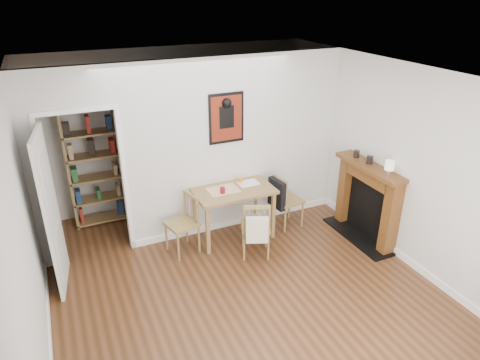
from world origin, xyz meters
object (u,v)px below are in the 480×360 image
dining_table (233,194)px  bookshelf (94,167)px  fireplace (368,199)px  red_glass (223,190)px  chair_left (182,225)px  ceramic_jar_a (370,160)px  chair_front (256,227)px  notebook (248,183)px  ceramic_jar_b (356,154)px  orange_fruit (241,180)px  mantel_lamp (389,166)px  chair_right (287,200)px

dining_table → bookshelf: (-1.74, 1.27, 0.25)m
dining_table → fireplace: size_ratio=0.92×
bookshelf → red_glass: size_ratio=20.11×
chair_left → ceramic_jar_a: size_ratio=7.89×
chair_front → notebook: chair_front is taller
bookshelf → ceramic_jar_b: 3.92m
dining_table → orange_fruit: bearing=35.0°
chair_front → bookshelf: size_ratio=0.45×
fireplace → notebook: 1.75m
bookshelf → fireplace: 4.11m
red_glass → chair_left: bearing=-179.0°
orange_fruit → ceramic_jar_a: size_ratio=0.68×
mantel_lamp → ceramic_jar_a: bearing=86.3°
fireplace → chair_right: bearing=140.6°
dining_table → ceramic_jar_b: size_ratio=10.90×
red_glass → orange_fruit: size_ratio=1.27×
fireplace → ceramic_jar_b: size_ratio=11.90×
bookshelf → notebook: bearing=-31.1°
ceramic_jar_a → fireplace: bearing=-70.3°
notebook → ceramic_jar_a: bearing=-29.0°
dining_table → chair_front: bearing=-81.7°
dining_table → ceramic_jar_a: bearing=-23.6°
chair_front → bookshelf: (-1.83, 1.86, 0.50)m
chair_right → chair_front: size_ratio=1.00×
bookshelf → mantel_lamp: size_ratio=9.59×
fireplace → orange_fruit: fireplace is taller
chair_right → bookshelf: bookshelf is taller
bookshelf → red_glass: bookshelf is taller
notebook → ceramic_jar_b: 1.63m
notebook → mantel_lamp: size_ratio=1.49×
chair_right → mantel_lamp: mantel_lamp is taller
dining_table → chair_front: (0.09, -0.59, -0.25)m
chair_right → mantel_lamp: (0.87, -1.11, 0.84)m
dining_table → fireplace: 1.96m
ceramic_jar_a → chair_left: bearing=165.4°
bookshelf → chair_front: bearing=-45.4°
chair_left → fireplace: (2.60, -0.72, 0.19)m
chair_right → orange_fruit: size_ratio=11.52×
chair_left → chair_right: chair_left is taller
chair_right → ceramic_jar_b: (0.87, -0.43, 0.77)m
dining_table → notebook: size_ratio=3.91×
fireplace → orange_fruit: (-1.60, 0.95, 0.20)m
orange_fruit → ceramic_jar_b: 1.73m
dining_table → ceramic_jar_a: 2.00m
chair_right → bookshelf: (-2.61, 1.35, 0.49)m
ceramic_jar_a → chair_front: bearing=173.7°
chair_right → red_glass: (-1.07, -0.01, 0.39)m
fireplace → notebook: fireplace is taller
dining_table → orange_fruit: (0.18, 0.13, 0.13)m
red_glass → mantel_lamp: bearing=-29.5°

